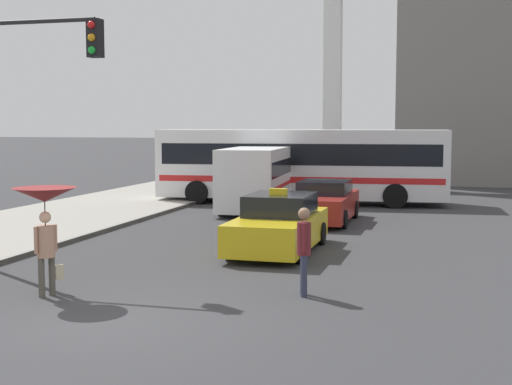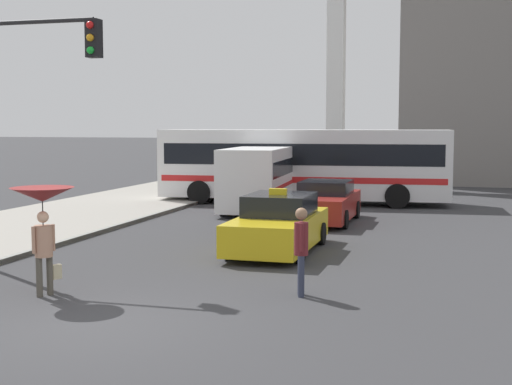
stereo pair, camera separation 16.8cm
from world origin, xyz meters
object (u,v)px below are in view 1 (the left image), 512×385
Objects in this scene: ambulance_van at (256,176)px; traffic_light at (25,91)px; monument_cross at (333,30)px; pedestrian_with_umbrella at (45,207)px; pedestrian_man at (304,245)px; sedan_red at (324,203)px; taxi at (279,225)px; city_bus at (301,162)px.

traffic_light reaches higher than ambulance_van.
pedestrian_with_umbrella is at bearing -92.12° from monument_cross.
monument_cross reaches higher than pedestrian_man.
traffic_light is at bearing 76.06° from ambulance_van.
sedan_red is 0.29× the size of monument_cross.
taxi is at bearing -175.42° from pedestrian_man.
sedan_red is 17.44m from monument_cross.
monument_cross reaches higher than sedan_red.
city_bus is 7.07× the size of pedestrian_man.
sedan_red is at bearing -165.38° from city_bus.
ambulance_van is (-2.77, 7.95, 0.64)m from taxi.
ambulance_van is at bearing -92.92° from monument_cross.
city_bus is at bearing 78.30° from traffic_light.
city_bus reaches higher than pedestrian_man.
pedestrian_with_umbrella is 27.82m from monument_cross.
pedestrian_man is at bearing 109.18° from taxi.
ambulance_van reaches higher than pedestrian_with_umbrella.
taxi is at bearing -84.35° from monument_cross.
monument_cross is (2.72, 24.92, 4.36)m from traffic_light.
ambulance_van is 2.52× the size of pedestrian_with_umbrella.
sedan_red is at bearing 173.18° from pedestrian_man.
taxi reaches higher than sedan_red.
pedestrian_man is at bearing -81.90° from monument_cross.
traffic_light reaches higher than taxi.
traffic_light is at bearing 163.74° from city_bus.
sedan_red is 0.74× the size of traffic_light.
pedestrian_with_umbrella reaches higher than sedan_red.
sedan_red is 5.88m from city_bus.
ambulance_van reaches higher than sedan_red.
monument_cross is at bearing -84.35° from taxi.
monument_cross is at bearing 83.78° from traffic_light.
pedestrian_man is at bearing -47.00° from pedestrian_with_umbrella.
taxi is 0.76× the size of traffic_light.
ambulance_van is 3.39m from city_bus.
city_bus is 2.07× the size of traffic_light.
taxi is 6.66m from pedestrian_with_umbrella.
ambulance_van is 3.09× the size of pedestrian_man.
monument_cross reaches higher than taxi.
monument_cross is at bearing -96.95° from ambulance_van.
city_bus is at bearing 177.28° from pedestrian_man.
pedestrian_with_umbrella is at bearing 74.16° from sedan_red.
pedestrian_with_umbrella is 0.14× the size of monument_cross.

